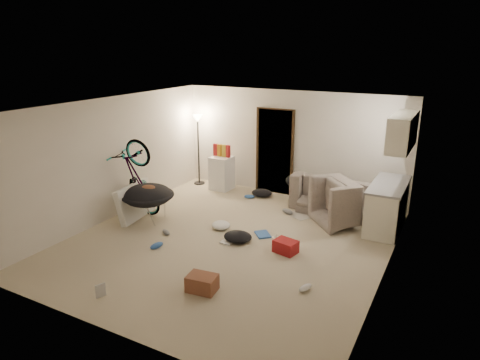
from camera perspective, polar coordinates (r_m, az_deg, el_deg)
The scene contains 39 objects.
floor at distance 8.02m, azimuth -1.40°, elevation -8.21°, with size 5.50×6.00×0.02m, color #BCAE91.
ceiling at distance 7.29m, azimuth -1.55°, elevation 9.93°, with size 5.50×6.00×0.02m, color white.
wall_back at distance 10.20m, azimuth 6.89°, elevation 4.81°, with size 5.50×0.02×2.50m, color silver.
wall_front at distance 5.33m, azimuth -17.75°, elevation -8.04°, with size 5.50×0.02×2.50m, color silver.
wall_left at distance 9.19m, azimuth -16.65°, elevation 2.78°, with size 0.02×6.00×2.50m, color silver.
wall_right at distance 6.72m, azimuth 19.54°, elevation -2.86°, with size 0.02×6.00×2.50m, color silver.
doorway at distance 10.36m, azimuth 4.70°, elevation 3.78°, with size 0.85×0.10×2.04m, color black.
door_trim at distance 10.34m, azimuth 4.64°, elevation 3.74°, with size 0.97×0.04×2.10m, color #362412.
floor_lamp at distance 10.96m, azimuth -5.62°, elevation 6.04°, with size 0.28×0.28×1.81m.
kitchen_counter at distance 8.90m, azimuth 19.00°, elevation -3.41°, with size 0.60×1.50×0.88m, color #EDE9CF.
counter_top at distance 8.75m, azimuth 19.29°, elevation -0.59°, with size 0.64×1.54×0.04m, color gray.
kitchen_uppers at distance 8.48m, azimuth 20.87°, elevation 6.04°, with size 0.38×1.40×0.65m, color #EDE9CF.
sofa at distance 9.56m, azimuth 12.96°, elevation -2.39°, with size 1.98×0.77×0.58m, color #353D36.
armchair at distance 8.99m, azimuth 14.39°, elevation -3.44°, with size 1.05×0.92×0.68m, color #353D36.
bicycle at distance 9.25m, azimuth -13.33°, elevation -2.01°, with size 0.60×1.73×0.91m, color black.
book_asset at distance 6.68m, azimuth -18.63°, elevation -14.72°, with size 0.15×0.21×0.02m, color maroon.
mini_fridge at distance 10.71m, azimuth -2.46°, elevation 0.93°, with size 0.49×0.49×0.83m, color white.
snack_box_0 at distance 10.64m, azimuth -3.29°, elevation 4.06°, with size 0.10×0.07×0.30m, color maroon.
snack_box_1 at distance 10.58m, azimuth -2.73°, elevation 3.99°, with size 0.10×0.07×0.30m, color #C18018.
snack_box_2 at distance 10.52m, azimuth -2.17°, elevation 3.92°, with size 0.10×0.07×0.30m, color gold.
snack_box_3 at distance 10.46m, azimuth -1.60°, elevation 3.85°, with size 0.10×0.07×0.30m, color maroon.
saucer_chair at distance 8.95m, azimuth -12.19°, elevation -2.59°, with size 1.08×1.08×0.77m.
hoodie at distance 8.83m, azimuth -12.15°, elevation -1.41°, with size 0.48×0.40×0.22m, color #56301D.
sofa_drape at distance 9.75m, azimuth 7.68°, elevation -0.15°, with size 0.56×0.46×0.28m, color black.
tv_box at distance 9.19m, azimuth -13.81°, elevation -2.78°, with size 0.13×1.10×0.73m, color silver.
drink_case_a at distance 6.51m, azimuth -5.07°, elevation -13.53°, with size 0.43×0.31×0.25m, color brown.
drink_case_b at distance 7.61m, azimuth 6.11°, elevation -8.80°, with size 0.39×0.29×0.23m, color maroon.
juicer at distance 7.87m, azimuth 4.80°, elevation -8.02°, with size 0.15×0.15×0.21m.
newspaper at distance 9.27m, azimuth 7.94°, elevation -4.65°, with size 0.39×0.52×0.01m, color #B0ABA3.
book_blue at distance 8.26m, azimuth 3.06°, elevation -7.25°, with size 0.25×0.33×0.03m, color #2F5BAB.
book_white at distance 7.99m, azimuth -1.60°, elevation -8.16°, with size 0.22×0.28×0.03m, color silver.
shoe_0 at distance 10.15m, azimuth 1.26°, elevation -2.21°, with size 0.25×0.10×0.09m, color #2F5BAB.
shoe_1 at distance 9.28m, azimuth 6.35°, elevation -4.20°, with size 0.29×0.12×0.11m, color slate.
shoe_2 at distance 7.87m, azimuth -11.06°, elevation -8.57°, with size 0.28×0.11×0.10m, color #2F5BAB.
shoe_3 at distance 8.38m, azimuth -9.82°, elevation -6.90°, with size 0.24×0.10×0.09m, color slate.
shoe_4 at distance 6.59m, azimuth 8.72°, elevation -14.01°, with size 0.26×0.10×0.10m, color white.
clothes_lump_a at distance 7.99m, azimuth -0.29°, elevation -7.56°, with size 0.53×0.46×0.17m, color black.
clothes_lump_b at distance 10.32m, azimuth 2.93°, elevation -1.72°, with size 0.50×0.43×0.15m, color black.
clothes_lump_c at distance 8.53m, azimuth -2.54°, elevation -6.04°, with size 0.42×0.36×0.13m, color silver.
Camera 1 is at (3.56, -6.29, 3.47)m, focal length 32.00 mm.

